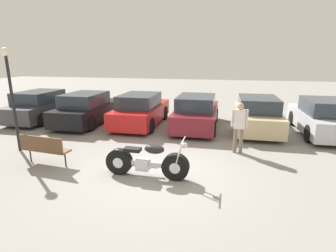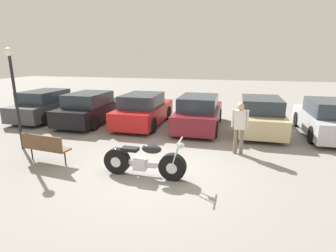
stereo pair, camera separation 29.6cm
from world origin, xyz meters
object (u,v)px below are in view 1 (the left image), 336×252
(motorcycle, at_px, (146,161))
(parked_car_maroon, at_px, (196,113))
(parked_car_red, at_px, (141,110))
(parked_car_silver, at_px, (323,118))
(parked_car_black, at_px, (88,109))
(parked_car_champagne, at_px, (257,115))
(lamp_post, at_px, (10,83))
(person_standing, at_px, (239,124))
(parked_car_dark_grey, at_px, (43,106))
(park_bench, at_px, (44,147))

(motorcycle, height_order, parked_car_maroon, parked_car_maroon)
(parked_car_red, bearing_deg, parked_car_silver, 0.76)
(parked_car_black, bearing_deg, parked_car_champagne, 3.01)
(lamp_post, relative_size, person_standing, 2.01)
(parked_car_dark_grey, relative_size, parked_car_silver, 1.00)
(parked_car_black, height_order, park_bench, parked_car_black)
(parked_car_champagne, bearing_deg, park_bench, -140.60)
(parked_car_champagne, bearing_deg, lamp_post, -151.69)
(park_bench, height_order, lamp_post, lamp_post)
(parked_car_red, height_order, parked_car_maroon, same)
(parked_car_maroon, distance_m, parked_car_silver, 5.06)
(parked_car_red, xyz_separation_m, parked_car_champagne, (5.06, 0.17, 0.00))
(parked_car_dark_grey, xyz_separation_m, park_bench, (3.79, -4.98, -0.13))
(parked_car_black, bearing_deg, park_bench, -75.27)
(parked_car_maroon, distance_m, lamp_post, 7.01)
(park_bench, relative_size, person_standing, 0.90)
(parked_car_red, bearing_deg, motorcycle, -70.83)
(parked_car_champagne, distance_m, person_standing, 3.11)
(parked_car_dark_grey, xyz_separation_m, parked_car_maroon, (7.59, 0.04, 0.00))
(parked_car_dark_grey, bearing_deg, parked_car_maroon, 0.33)
(person_standing, bearing_deg, motorcycle, -135.94)
(parked_car_red, distance_m, parked_car_champagne, 5.06)
(parked_car_dark_grey, xyz_separation_m, parked_car_silver, (12.64, 0.14, 0.00))
(parked_car_silver, bearing_deg, person_standing, -139.54)
(parked_car_champagne, xyz_separation_m, person_standing, (-0.87, -2.97, 0.31))
(parked_car_black, height_order, parked_car_red, same)
(parked_car_champagne, xyz_separation_m, lamp_post, (-7.98, -4.30, 1.55))
(park_bench, bearing_deg, parked_car_dark_grey, 127.27)
(park_bench, relative_size, lamp_post, 0.45)
(parked_car_silver, bearing_deg, parked_car_champagne, 178.38)
(parked_car_black, xyz_separation_m, parked_car_silver, (10.12, 0.33, 0.00))
(parked_car_maroon, relative_size, parked_car_champagne, 1.00)
(parked_car_red, xyz_separation_m, parked_car_silver, (7.59, 0.10, 0.00))
(motorcycle, distance_m, park_bench, 3.05)
(lamp_post, bearing_deg, parked_car_champagne, 28.31)
(parked_car_black, xyz_separation_m, lamp_post, (-0.39, -3.90, 1.55))
(parked_car_champagne, distance_m, lamp_post, 9.19)
(parked_car_black, distance_m, parked_car_maroon, 5.06)
(parked_car_dark_grey, height_order, parked_car_black, same)
(park_bench, bearing_deg, person_standing, 22.20)
(parked_car_champagne, distance_m, park_bench, 8.19)
(parked_car_red, relative_size, lamp_post, 1.24)
(park_bench, distance_m, lamp_post, 2.52)
(parked_car_black, relative_size, lamp_post, 1.24)
(motorcycle, xyz_separation_m, parked_car_dark_grey, (-6.84, 5.08, 0.25))
(parked_car_dark_grey, height_order, parked_car_silver, same)
(parked_car_maroon, bearing_deg, motorcycle, -98.28)
(parked_car_red, height_order, parked_car_champagne, same)
(parked_car_maroon, xyz_separation_m, parked_car_champagne, (2.53, 0.17, 0.00))
(parked_car_champagne, bearing_deg, parked_car_black, -176.99)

